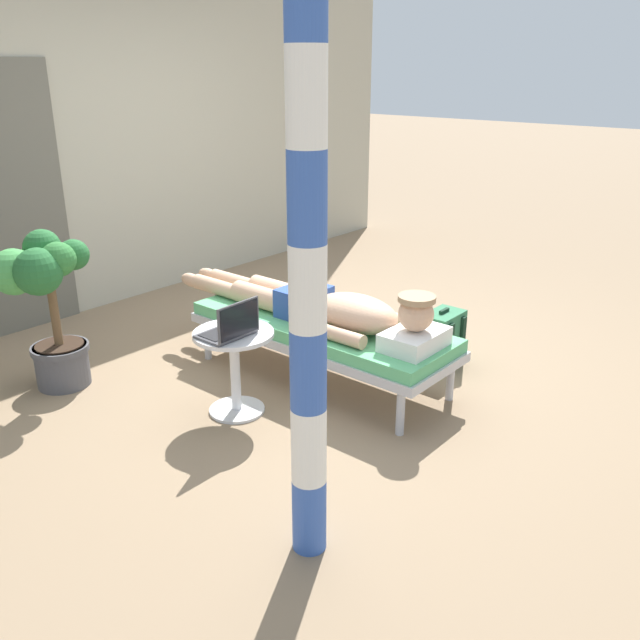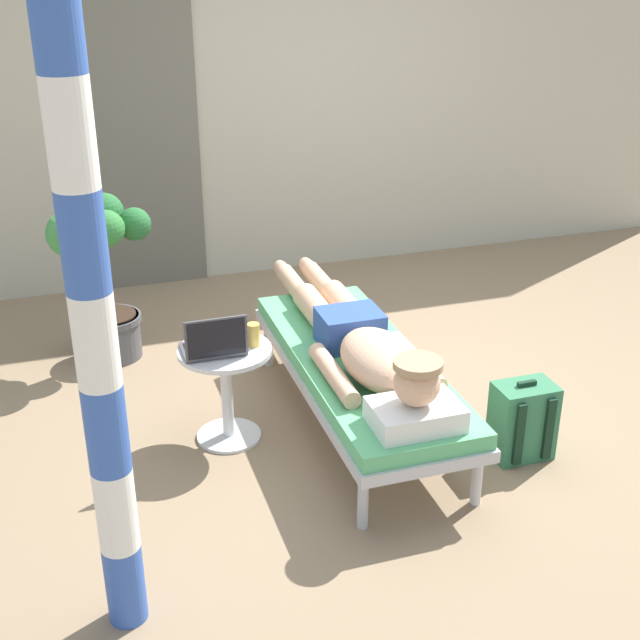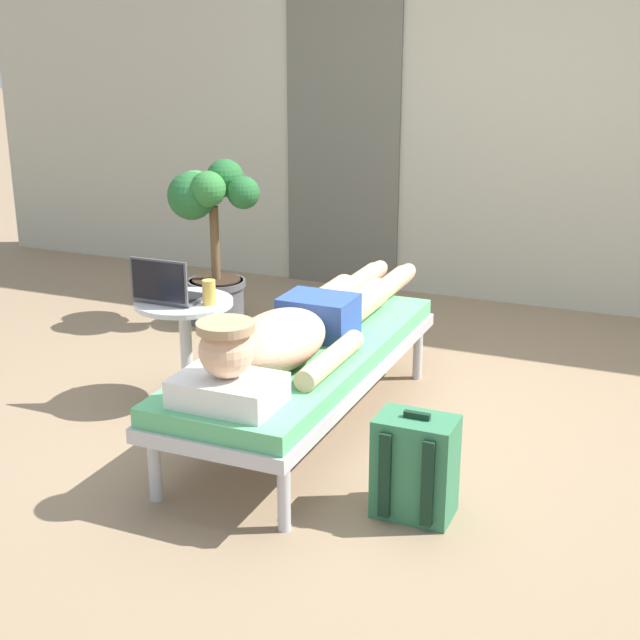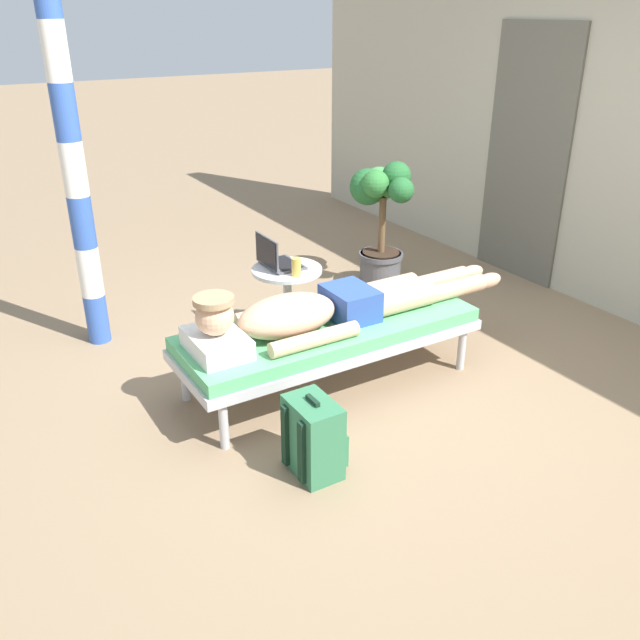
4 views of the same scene
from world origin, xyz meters
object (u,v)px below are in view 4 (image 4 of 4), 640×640
potted_plant (380,212)px  porch_post (74,169)px  laptop (276,259)px  drink_glass (296,267)px  lounge_chair (329,334)px  person_reclining (322,309)px  backpack (314,438)px  side_table (287,291)px

potted_plant → porch_post: (-0.13, -2.30, 0.59)m
laptop → drink_glass: 0.21m
lounge_chair → person_reclining: size_ratio=0.85×
person_reclining → potted_plant: potted_plant is taller
drink_glass → potted_plant: potted_plant is taller
drink_glass → backpack: drink_glass is taller
side_table → laptop: 0.24m
side_table → drink_glass: size_ratio=4.30×
person_reclining → backpack: person_reclining is taller
porch_post → side_table: bearing=60.5°
porch_post → backpack: bearing=14.9°
lounge_chair → person_reclining: (0.00, -0.05, 0.17)m
drink_glass → backpack: (1.23, -0.60, -0.39)m
lounge_chair → person_reclining: person_reclining is taller
backpack → laptop: bearing=158.7°
side_table → laptop: bearing=-139.5°
side_table → backpack: (1.38, -0.61, -0.16)m
drink_glass → porch_post: bearing=-125.0°
side_table → potted_plant: 1.29m
drink_glass → potted_plant: bearing=120.0°
backpack → porch_post: size_ratio=0.18×
backpack → side_table: bearing=156.1°
lounge_chair → drink_glass: bearing=171.4°
lounge_chair → backpack: (0.69, -0.52, -0.15)m
potted_plant → drink_glass: bearing=-60.0°
lounge_chair → person_reclining: 0.18m
laptop → potted_plant: 1.29m
person_reclining → laptop: laptop is taller
lounge_chair → drink_glass: 0.60m
backpack → potted_plant: (-1.90, 1.76, 0.42)m
potted_plant → porch_post: bearing=-93.3°
person_reclining → side_table: person_reclining is taller
lounge_chair → porch_post: porch_post is taller
backpack → potted_plant: bearing=137.2°
backpack → potted_plant: 2.63m
lounge_chair → backpack: backpack is taller
lounge_chair → backpack: bearing=-37.0°
porch_post → potted_plant: bearing=86.7°
person_reclining → drink_glass: size_ratio=17.86×
laptop → lounge_chair: bearing=-3.1°
lounge_chair → potted_plant: potted_plant is taller
side_table → backpack: size_ratio=1.23×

